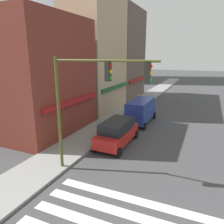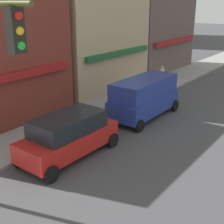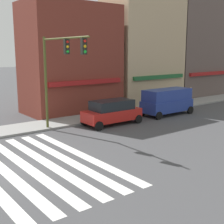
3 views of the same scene
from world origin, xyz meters
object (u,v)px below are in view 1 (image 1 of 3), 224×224
at_px(pedestrian_white_shirt, 138,100).
at_px(fire_hydrant, 98,134).
at_px(pedestrian_green_top, 133,104).
at_px(suv_red, 117,132).
at_px(van_blue, 141,110).
at_px(traffic_signal, 89,92).

height_order(pedestrian_white_shirt, fire_hydrant, pedestrian_white_shirt).
relative_size(pedestrian_white_shirt, pedestrian_green_top, 1.00).
bearing_deg(suv_red, fire_hydrant, 88.94).
relative_size(van_blue, pedestrian_white_shirt, 2.83).
height_order(traffic_signal, pedestrian_white_shirt, traffic_signal).
distance_m(van_blue, fire_hydrant, 6.54).
bearing_deg(van_blue, suv_red, 179.55).
bearing_deg(suv_red, pedestrian_green_top, 11.36).
bearing_deg(traffic_signal, suv_red, 4.26).
bearing_deg(traffic_signal, fire_hydrant, 23.26).
bearing_deg(suv_red, traffic_signal, -175.15).
relative_size(pedestrian_green_top, fire_hydrant, 2.10).
bearing_deg(van_blue, pedestrian_white_shirt, 18.28).
height_order(van_blue, pedestrian_green_top, van_blue).
distance_m(suv_red, van_blue, 6.33).
bearing_deg(fire_hydrant, van_blue, -15.16).
distance_m(pedestrian_green_top, fire_hydrant, 9.60).
height_order(pedestrian_white_shirt, pedestrian_green_top, same).
height_order(traffic_signal, suv_red, traffic_signal).
distance_m(traffic_signal, fire_hydrant, 6.72).
bearing_deg(pedestrian_white_shirt, fire_hydrant, -112.38).
xyz_separation_m(pedestrian_green_top, fire_hydrant, (-9.59, -0.13, -0.46)).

